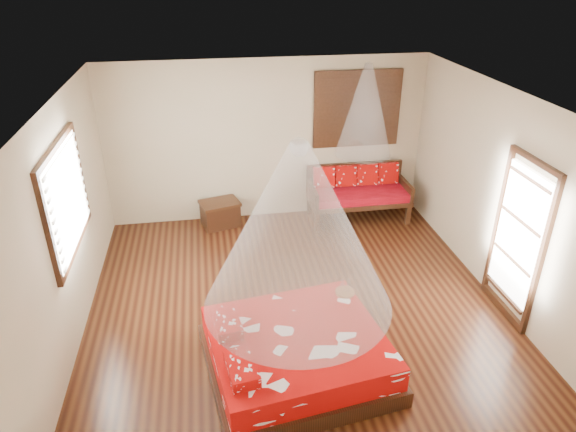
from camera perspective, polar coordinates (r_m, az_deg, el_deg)
name	(u,v)px	position (r m, az deg, el deg)	size (l,w,h in m)	color
room	(296,212)	(6.40, 0.85, 0.48)	(5.54, 5.54, 2.84)	black
bed	(296,353)	(5.99, 0.86, -15.01)	(2.20, 2.05, 0.63)	black
daybed	(358,190)	(9.21, 7.75, 2.84)	(1.76, 0.78, 0.94)	black
storage_chest	(220,213)	(9.03, -7.54, 0.30)	(0.76, 0.63, 0.45)	black
shutter_panel	(357,109)	(9.05, 7.69, 11.70)	(1.52, 0.06, 1.32)	black
window_left	(67,198)	(6.59, -23.36, 1.83)	(0.10, 1.74, 1.34)	black
glazed_door	(517,241)	(7.03, 24.13, -2.52)	(0.08, 1.02, 2.16)	black
wine_tray	(345,289)	(6.47, 6.37, -8.11)	(0.24, 0.24, 0.20)	brown
mosquito_net_main	(298,229)	(5.06, 1.16, -1.41)	(1.99, 1.99, 1.80)	white
mosquito_net_daybed	(366,111)	(8.59, 8.62, 11.51)	(0.94, 0.94, 1.50)	white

